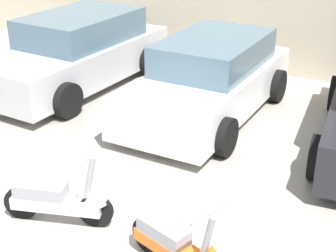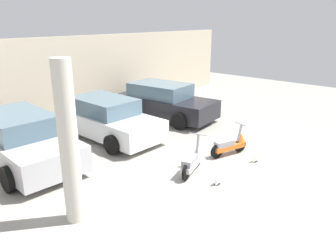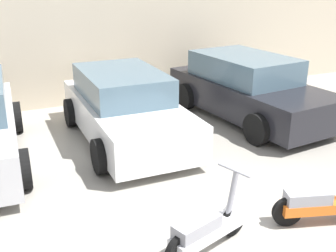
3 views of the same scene
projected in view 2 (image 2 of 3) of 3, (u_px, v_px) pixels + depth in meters
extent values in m
plane|color=#9E998E|center=(223.00, 169.00, 9.16)|extent=(28.00, 28.00, 0.00)
cube|color=beige|center=(71.00, 79.00, 13.19)|extent=(19.60, 0.12, 3.34)
cylinder|color=black|center=(198.00, 158.00, 9.31)|extent=(0.44, 0.20, 0.43)
cylinder|color=black|center=(186.00, 172.00, 8.47)|extent=(0.44, 0.20, 0.43)
cube|color=silver|center=(192.00, 163.00, 8.87)|extent=(1.16, 0.59, 0.15)
cube|color=gray|center=(190.00, 160.00, 8.64)|extent=(0.68, 0.43, 0.17)
cylinder|color=gray|center=(198.00, 145.00, 9.12)|extent=(0.21, 0.13, 0.61)
cylinder|color=gray|center=(198.00, 134.00, 9.03)|extent=(0.18, 0.49, 0.03)
cone|color=silver|center=(198.00, 149.00, 9.24)|extent=(0.36, 0.36, 0.28)
cylinder|color=black|center=(240.00, 145.00, 10.25)|extent=(0.42, 0.19, 0.42)
cylinder|color=black|center=(217.00, 151.00, 9.79)|extent=(0.42, 0.19, 0.42)
cube|color=orange|center=(229.00, 147.00, 10.01)|extent=(1.12, 0.57, 0.15)
cube|color=gray|center=(224.00, 143.00, 9.86)|extent=(0.66, 0.42, 0.16)
cylinder|color=gray|center=(240.00, 133.00, 10.10)|extent=(0.21, 0.13, 0.60)
cylinder|color=gray|center=(240.00, 124.00, 10.00)|extent=(0.17, 0.47, 0.03)
cone|color=orange|center=(241.00, 138.00, 10.18)|extent=(0.35, 0.35, 0.27)
cube|color=#B7B7BC|center=(23.00, 146.00, 9.33)|extent=(2.04, 4.41, 0.72)
cube|color=slate|center=(16.00, 123.00, 9.30)|extent=(1.72, 2.50, 0.56)
cylinder|color=black|center=(77.00, 157.00, 9.14)|extent=(0.26, 0.67, 0.66)
cylinder|color=black|center=(8.00, 179.00, 7.88)|extent=(0.26, 0.67, 0.66)
cylinder|color=black|center=(35.00, 134.00, 10.92)|extent=(0.26, 0.67, 0.66)
cube|color=white|center=(109.00, 123.00, 11.41)|extent=(1.77, 4.11, 0.68)
cube|color=slate|center=(104.00, 105.00, 11.38)|extent=(1.53, 2.31, 0.54)
cylinder|color=black|center=(153.00, 131.00, 11.29)|extent=(0.22, 0.63, 0.62)
cylinder|color=black|center=(112.00, 145.00, 10.05)|extent=(0.22, 0.63, 0.62)
cylinder|color=black|center=(107.00, 117.00, 12.91)|extent=(0.22, 0.63, 0.62)
cylinder|color=black|center=(68.00, 127.00, 11.66)|extent=(0.22, 0.63, 0.62)
cube|color=black|center=(165.00, 106.00, 13.65)|extent=(2.22, 4.42, 0.71)
cube|color=slate|center=(160.00, 90.00, 13.59)|extent=(1.81, 2.54, 0.56)
cylinder|color=black|center=(204.00, 110.00, 13.70)|extent=(0.29, 0.67, 0.65)
cylinder|color=black|center=(179.00, 121.00, 12.28)|extent=(0.29, 0.67, 0.65)
cylinder|color=black|center=(154.00, 102.00, 15.15)|extent=(0.29, 0.67, 0.65)
cylinder|color=black|center=(127.00, 110.00, 13.73)|extent=(0.29, 0.67, 0.65)
cube|color=black|center=(217.00, 184.00, 8.29)|extent=(0.18, 0.14, 0.01)
cube|color=white|center=(217.00, 180.00, 8.25)|extent=(0.20, 0.06, 0.26)
cube|color=black|center=(255.00, 161.00, 9.60)|extent=(0.18, 0.15, 0.01)
cube|color=silver|center=(255.00, 158.00, 9.56)|extent=(0.20, 0.07, 0.26)
cylinder|color=beige|center=(69.00, 145.00, 6.35)|extent=(0.38, 0.38, 3.34)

